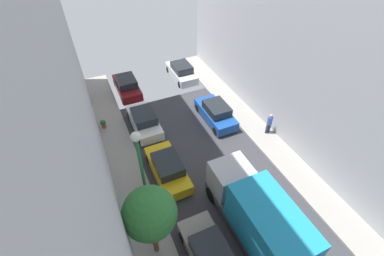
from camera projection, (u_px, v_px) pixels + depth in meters
The scene contains 12 objects.
sidewalk_right at pixel (356, 234), 14.09m from camera, with size 2.00×44.00×0.15m, color gray.
parked_car_left_2 at pixel (211, 256), 12.60m from camera, with size 1.78×4.20×1.57m.
parked_car_left_3 at pixel (168, 169), 16.59m from camera, with size 1.78×4.20×1.57m.
parked_car_left_4 at pixel (144, 121), 20.06m from camera, with size 1.78×4.20×1.57m.
parked_car_left_5 at pixel (127, 86), 23.66m from camera, with size 1.78×4.20×1.57m.
parked_car_right_1 at pixel (216, 113), 20.78m from camera, with size 1.78×4.20×1.57m.
parked_car_right_2 at pixel (181, 72), 25.54m from camera, with size 1.78×4.20×1.57m.
delivery_truck at pixel (257, 216), 12.97m from camera, with size 2.26×6.60×3.38m.
pedestrian at pixel (269, 123), 19.32m from camera, with size 0.40×0.36×1.72m.
street_tree_2 at pixel (150, 213), 11.13m from camera, with size 2.37×2.37×4.63m.
potted_plant_1 at pixel (103, 124), 20.11m from camera, with size 0.41×0.41×0.69m.
lamp_post at pixel (142, 168), 12.13m from camera, with size 0.44×0.44×6.27m.
Camera 1 is at (-5.73, -2.58, 13.65)m, focal length 24.82 mm.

